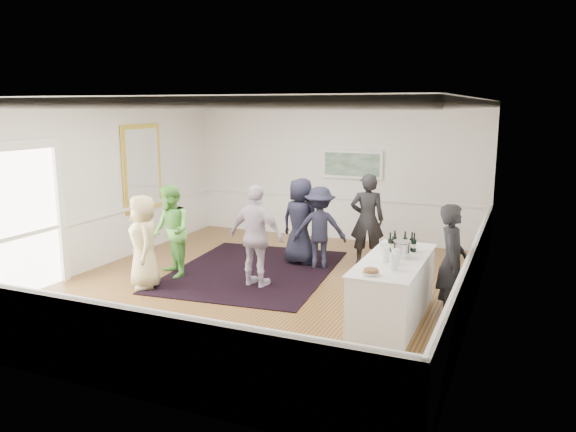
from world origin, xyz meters
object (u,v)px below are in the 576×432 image
at_px(nut_bowl, 371,272).
at_px(guest_tan, 144,242).
at_px(serving_table, 393,289).
at_px(bartender, 452,262).
at_px(guest_green, 171,231).
at_px(guest_lilac, 257,236).
at_px(ice_bucket, 402,250).
at_px(guest_dark_a, 320,228).
at_px(guest_dark_b, 367,220).
at_px(guest_navy, 301,221).

bearing_deg(nut_bowl, guest_tan, 170.70).
height_order(serving_table, bartender, bartender).
bearing_deg(guest_green, guest_tan, -55.69).
xyz_separation_m(guest_lilac, ice_bucket, (2.61, -0.48, 0.15)).
distance_m(serving_table, guest_tan, 4.30).
bearing_deg(guest_dark_a, ice_bucket, 115.67).
bearing_deg(serving_table, guest_dark_b, 113.11).
height_order(guest_lilac, guest_dark_a, guest_lilac).
xyz_separation_m(guest_tan, ice_bucket, (4.36, 0.35, 0.23)).
xyz_separation_m(bartender, nut_bowl, (-0.86, -1.32, 0.10)).
distance_m(guest_tan, guest_lilac, 1.94).
bearing_deg(guest_dark_b, guest_navy, 0.08).
bearing_deg(guest_dark_b, guest_dark_a, 17.18).
xyz_separation_m(guest_dark_b, guest_navy, (-1.24, -0.41, -0.05)).
distance_m(guest_dark_a, guest_navy, 0.48).
bearing_deg(ice_bucket, guest_dark_b, 115.53).
bearing_deg(guest_dark_a, guest_tan, 24.98).
bearing_deg(guest_tan, bartender, 49.88).
distance_m(bartender, ice_bucket, 0.76).
bearing_deg(guest_navy, bartender, 158.95).
distance_m(bartender, guest_dark_b, 2.94).
bearing_deg(serving_table, nut_bowl, -96.91).
distance_m(guest_lilac, guest_dark_a, 1.62).
relative_size(guest_dark_a, guest_dark_b, 0.87).
distance_m(guest_lilac, guest_dark_b, 2.48).
distance_m(guest_lilac, ice_bucket, 2.65).
distance_m(bartender, nut_bowl, 1.58).
distance_m(bartender, guest_navy, 3.63).
relative_size(ice_bucket, nut_bowl, 1.10).
bearing_deg(guest_lilac, guest_green, 10.58).
xyz_separation_m(serving_table, bartender, (0.75, 0.42, 0.39)).
height_order(guest_tan, ice_bucket, guest_tan).
bearing_deg(guest_dark_a, serving_table, 112.77).
bearing_deg(guest_dark_b, bartender, 111.81).
xyz_separation_m(bartender, guest_dark_b, (-1.89, 2.25, 0.06)).
relative_size(bartender, ice_bucket, 6.59).
distance_m(guest_green, nut_bowl, 4.36).
xyz_separation_m(guest_dark_a, nut_bowl, (1.81, -3.01, 0.16)).
relative_size(bartender, guest_navy, 1.00).
bearing_deg(guest_green, guest_dark_b, 73.44).
bearing_deg(guest_green, bartender, 37.50).
relative_size(guest_tan, guest_green, 0.95).
relative_size(guest_lilac, ice_bucket, 6.87).
xyz_separation_m(guest_dark_b, ice_bucket, (1.21, -2.54, 0.13)).
xyz_separation_m(guest_green, guest_dark_a, (2.31, 1.60, -0.06)).
bearing_deg(ice_bucket, serving_table, -119.41).
relative_size(bartender, guest_dark_b, 0.94).
bearing_deg(guest_tan, serving_table, 45.54).
height_order(guest_dark_b, guest_navy, guest_dark_b).
bearing_deg(guest_green, guest_navy, 81.84).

